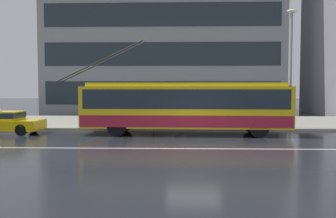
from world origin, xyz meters
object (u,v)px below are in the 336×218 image
at_px(trolleybus, 186,106).
at_px(taxi_queued_behind_bus, 1,121).
at_px(pedestrian_walking_past, 184,102).
at_px(pedestrian_approaching_curb, 154,111).
at_px(street_lamp, 291,59).
at_px(pedestrian_at_shelter, 158,101).
at_px(bus_shelter, 147,96).

distance_m(trolleybus, taxi_queued_behind_bus, 10.41).
height_order(taxi_queued_behind_bus, pedestrian_walking_past, pedestrian_walking_past).
relative_size(taxi_queued_behind_bus, pedestrian_approaching_curb, 2.76).
bearing_deg(street_lamp, pedestrian_approaching_curb, 172.04).
height_order(pedestrian_at_shelter, pedestrian_walking_past, pedestrian_at_shelter).
height_order(taxi_queued_behind_bus, pedestrian_approaching_curb, pedestrian_approaching_curb).
relative_size(bus_shelter, street_lamp, 0.52).
xyz_separation_m(trolleybus, pedestrian_at_shelter, (-1.69, 2.51, 0.22)).
relative_size(trolleybus, pedestrian_approaching_curb, 7.92).
bearing_deg(trolleybus, street_lamp, 19.12).
height_order(pedestrian_walking_past, street_lamp, street_lamp).
bearing_deg(pedestrian_walking_past, trolleybus, -89.91).
distance_m(taxi_queued_behind_bus, pedestrian_walking_past, 11.14).
bearing_deg(bus_shelter, trolleybus, -54.85).
bearing_deg(trolleybus, bus_shelter, 125.15).
bearing_deg(pedestrian_at_shelter, bus_shelter, 128.54).
bearing_deg(taxi_queued_behind_bus, street_lamp, 7.77).
bearing_deg(pedestrian_at_shelter, pedestrian_approaching_curb, 109.96).
xyz_separation_m(bus_shelter, pedestrian_at_shelter, (0.74, -0.92, -0.28)).
distance_m(taxi_queued_behind_bus, pedestrian_at_shelter, 9.13).
bearing_deg(pedestrian_approaching_curb, trolleybus, -59.44).
xyz_separation_m(bus_shelter, street_lamp, (8.83, -1.22, 2.27)).
bearing_deg(pedestrian_walking_past, taxi_queued_behind_bus, -159.01).
distance_m(trolleybus, pedestrian_walking_past, 3.91).
bearing_deg(taxi_queued_behind_bus, pedestrian_at_shelter, 16.57).
bearing_deg(street_lamp, bus_shelter, 172.13).
relative_size(bus_shelter, pedestrian_walking_past, 1.89).
relative_size(trolleybus, pedestrian_walking_past, 6.60).
height_order(trolleybus, pedestrian_approaching_curb, trolleybus).
bearing_deg(pedestrian_approaching_curb, pedestrian_at_shelter, -70.04).
bearing_deg(taxi_queued_behind_bus, bus_shelter, 23.82).
xyz_separation_m(pedestrian_walking_past, street_lamp, (6.41, -1.69, 2.67)).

